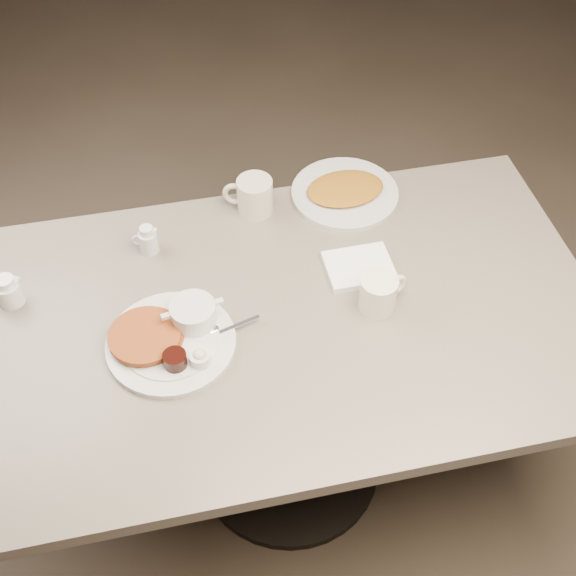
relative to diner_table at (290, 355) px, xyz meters
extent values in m
cube|color=#4C3F33|center=(0.00, 0.00, -0.59)|extent=(7.00, 8.00, 0.02)
cube|color=slate|center=(0.00, 0.00, 0.15)|extent=(1.50, 0.90, 0.04)
cylinder|color=black|center=(0.00, 0.00, -0.21)|extent=(0.14, 0.14, 0.69)
cylinder|color=black|center=(0.00, 0.00, -0.57)|extent=(0.56, 0.56, 0.03)
cylinder|color=silver|center=(-0.29, -0.03, 0.18)|extent=(0.34, 0.34, 0.01)
cylinder|color=silver|center=(-0.29, -0.03, 0.19)|extent=(0.25, 0.25, 0.00)
cylinder|color=#904117|center=(-0.34, -0.01, 0.19)|extent=(0.19, 0.19, 0.01)
cylinder|color=#904117|center=(-0.34, -0.02, 0.20)|extent=(0.19, 0.19, 0.01)
cylinder|color=silver|center=(-0.23, 0.01, 0.21)|extent=(0.12, 0.12, 0.05)
cube|color=silver|center=(-0.29, 0.00, 0.23)|extent=(0.03, 0.02, 0.01)
cube|color=silver|center=(-0.16, 0.02, 0.23)|extent=(0.03, 0.02, 0.01)
ellipsoid|color=silver|center=(-0.24, 0.02, 0.22)|extent=(0.05, 0.05, 0.03)
ellipsoid|color=silver|center=(-0.21, 0.01, 0.22)|extent=(0.05, 0.05, 0.02)
cylinder|color=black|center=(-0.28, -0.10, 0.20)|extent=(0.06, 0.06, 0.04)
cylinder|color=silver|center=(-0.23, -0.11, 0.20)|extent=(0.06, 0.06, 0.03)
ellipsoid|color=beige|center=(-0.23, -0.11, 0.21)|extent=(0.03, 0.03, 0.02)
cube|color=silver|center=(-0.13, -0.02, 0.19)|extent=(0.12, 0.04, 0.00)
ellipsoid|color=silver|center=(-0.19, -0.02, 0.19)|extent=(0.04, 0.03, 0.01)
cylinder|color=white|center=(0.21, -0.02, 0.21)|extent=(0.11, 0.11, 0.09)
cylinder|color=#2A2620|center=(0.21, -0.02, 0.25)|extent=(0.09, 0.09, 0.01)
torus|color=white|center=(0.26, 0.00, 0.21)|extent=(0.06, 0.03, 0.06)
cube|color=white|center=(0.20, 0.10, 0.18)|extent=(0.17, 0.13, 0.02)
cylinder|color=beige|center=(-0.01, 0.37, 0.22)|extent=(0.12, 0.12, 0.10)
torus|color=beige|center=(-0.06, 0.39, 0.22)|extent=(0.07, 0.04, 0.07)
cylinder|color=white|center=(-0.65, 0.18, 0.20)|extent=(0.08, 0.08, 0.06)
cylinder|color=white|center=(-0.65, 0.18, 0.24)|extent=(0.06, 0.06, 0.02)
cone|color=white|center=(-0.62, 0.18, 0.24)|extent=(0.02, 0.02, 0.02)
cylinder|color=silver|center=(-0.31, 0.28, 0.20)|extent=(0.06, 0.06, 0.06)
cylinder|color=silver|center=(-0.31, 0.28, 0.24)|extent=(0.04, 0.04, 0.02)
cone|color=silver|center=(-0.29, 0.28, 0.24)|extent=(0.02, 0.02, 0.02)
torus|color=silver|center=(-0.33, 0.29, 0.20)|extent=(0.03, 0.02, 0.03)
cylinder|color=beige|center=(0.24, 0.38, 0.18)|extent=(0.32, 0.32, 0.01)
ellipsoid|color=#986319|center=(0.24, 0.38, 0.19)|extent=(0.23, 0.17, 0.02)
camera|label=1|loc=(-0.24, -1.08, 1.53)|focal=45.80mm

